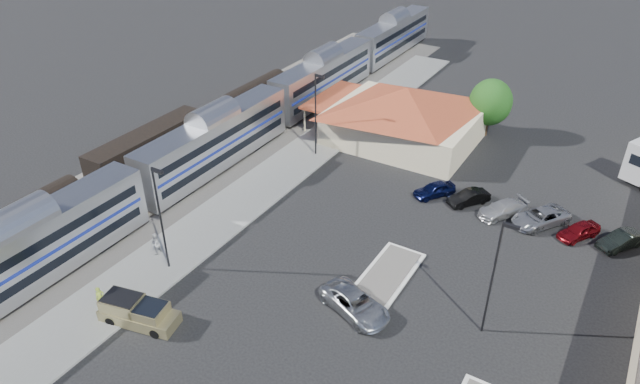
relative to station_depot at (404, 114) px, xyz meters
The scene contains 21 objects.
ground 24.63m from the station_depot, 79.24° to the right, with size 280.00×280.00×0.00m, color black.
railbed 23.14m from the station_depot, 135.78° to the right, with size 16.00×100.00×0.12m, color #4C4944.
platform 19.71m from the station_depot, 112.45° to the right, with size 5.50×92.00×0.18m, color gray.
passenger_train 20.58m from the station_depot, 130.77° to the right, with size 3.00×104.00×5.55m.
freight_cars 27.11m from the station_depot, 135.87° to the right, with size 2.80×46.00×4.00m.
station_depot is the anchor object (origin of this frame).
traffic_island_south 23.80m from the station_depot, 68.74° to the right, with size 3.30×7.50×0.21m.
lamp_plat_s 30.74m from the station_depot, 101.94° to the right, with size 1.08×0.25×9.00m.
lamp_plat_n 10.45m from the station_depot, 128.41° to the right, with size 1.08×0.25×9.00m.
lamp_lot 29.30m from the station_depot, 55.24° to the right, with size 1.08×0.25×9.00m.
tree_depot 9.69m from the station_depot, 38.43° to the left, with size 4.71×4.71×6.63m.
pickup_truck 35.68m from the station_depot, 96.35° to the right, with size 5.78×3.11×1.89m.
suv 28.16m from the station_depot, 72.86° to the right, with size 2.59×5.61×1.56m, color #ACB0B5.
person_a 36.61m from the station_depot, 101.47° to the right, with size 0.64×0.42×1.74m, color #AFCC3F.
person_b 30.53m from the station_depot, 106.03° to the right, with size 0.92×0.72×1.89m, color silver.
parked_car_a 12.08m from the station_depot, 51.56° to the right, with size 1.63×4.04×1.38m, color #0B1139.
parked_car_b 14.07m from the station_depot, 40.35° to the right, with size 1.40×4.00×1.32m, color black.
parked_car_c 16.77m from the station_depot, 33.97° to the right, with size 1.90×4.68×1.36m, color silver.
parked_car_d 19.33m from the station_depot, 27.87° to the right, with size 2.42×5.25×1.46m, color #94969C.
parked_car_e 22.32m from the station_depot, 24.69° to the right, with size 1.57×3.90×1.33m, color maroon.
parked_car_f 25.14m from the station_depot, 21.00° to the right, with size 1.47×4.21×1.39m, color black.
Camera 1 is at (17.04, -29.77, 28.39)m, focal length 32.00 mm.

